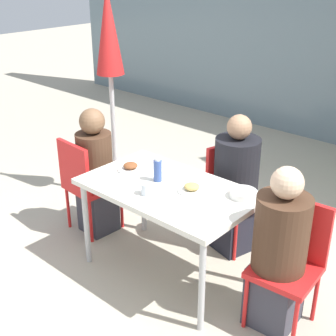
{
  "coord_description": "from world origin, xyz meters",
  "views": [
    {
      "loc": [
        2.0,
        -2.25,
        2.26
      ],
      "look_at": [
        0.0,
        0.0,
        0.89
      ],
      "focal_mm": 50.0,
      "sensor_mm": 36.0,
      "label": 1
    }
  ],
  "objects_px": {
    "chair_right": "(291,255)",
    "person_far": "(235,189)",
    "person_right": "(279,254)",
    "bottle": "(158,170)",
    "closed_umbrella": "(110,53)",
    "chair_left": "(85,180)",
    "drinking_cup": "(147,189)",
    "chair_far": "(233,188)",
    "salad_bowl": "(243,194)",
    "person_left": "(96,174)"
  },
  "relations": [
    {
      "from": "person_far",
      "to": "bottle",
      "type": "xyz_separation_m",
      "value": [
        -0.29,
        -0.61,
        0.28
      ]
    },
    {
      "from": "person_right",
      "to": "bottle",
      "type": "height_order",
      "value": "person_right"
    },
    {
      "from": "chair_left",
      "to": "drinking_cup",
      "type": "distance_m",
      "value": 0.96
    },
    {
      "from": "closed_umbrella",
      "to": "bottle",
      "type": "relative_size",
      "value": 11.36
    },
    {
      "from": "drinking_cup",
      "to": "closed_umbrella",
      "type": "bearing_deg",
      "value": 147.0
    },
    {
      "from": "bottle",
      "to": "chair_far",
      "type": "bearing_deg",
      "value": 71.42
    },
    {
      "from": "closed_umbrella",
      "to": "salad_bowl",
      "type": "height_order",
      "value": "closed_umbrella"
    },
    {
      "from": "chair_right",
      "to": "person_far",
      "type": "relative_size",
      "value": 0.74
    },
    {
      "from": "person_left",
      "to": "person_far",
      "type": "relative_size",
      "value": 0.97
    },
    {
      "from": "person_left",
      "to": "person_right",
      "type": "xyz_separation_m",
      "value": [
        1.76,
        0.01,
        -0.01
      ]
    },
    {
      "from": "chair_left",
      "to": "bottle",
      "type": "distance_m",
      "value": 0.88
    },
    {
      "from": "person_left",
      "to": "salad_bowl",
      "type": "bearing_deg",
      "value": 10.9
    },
    {
      "from": "person_right",
      "to": "salad_bowl",
      "type": "distance_m",
      "value": 0.49
    },
    {
      "from": "chair_left",
      "to": "person_far",
      "type": "height_order",
      "value": "person_far"
    },
    {
      "from": "chair_far",
      "to": "chair_left",
      "type": "bearing_deg",
      "value": -40.45
    },
    {
      "from": "person_far",
      "to": "drinking_cup",
      "type": "distance_m",
      "value": 0.87
    },
    {
      "from": "closed_umbrella",
      "to": "bottle",
      "type": "bearing_deg",
      "value": -27.23
    },
    {
      "from": "person_far",
      "to": "person_right",
      "type": "bearing_deg",
      "value": 66.51
    },
    {
      "from": "person_far",
      "to": "salad_bowl",
      "type": "relative_size",
      "value": 6.25
    },
    {
      "from": "chair_far",
      "to": "chair_right",
      "type": "bearing_deg",
      "value": 71.08
    },
    {
      "from": "chair_far",
      "to": "drinking_cup",
      "type": "distance_m",
      "value": 0.94
    },
    {
      "from": "chair_right",
      "to": "person_far",
      "type": "height_order",
      "value": "person_far"
    },
    {
      "from": "closed_umbrella",
      "to": "person_far",
      "type": "bearing_deg",
      "value": 1.26
    },
    {
      "from": "chair_far",
      "to": "closed_umbrella",
      "type": "xyz_separation_m",
      "value": [
        -1.34,
        -0.1,
        0.95
      ]
    },
    {
      "from": "chair_right",
      "to": "chair_far",
      "type": "bearing_deg",
      "value": -38.05
    },
    {
      "from": "chair_right",
      "to": "person_left",
      "type": "bearing_deg",
      "value": -1.35
    },
    {
      "from": "person_left",
      "to": "bottle",
      "type": "distance_m",
      "value": 0.81
    },
    {
      "from": "person_left",
      "to": "bottle",
      "type": "height_order",
      "value": "person_left"
    },
    {
      "from": "salad_bowl",
      "to": "chair_far",
      "type": "bearing_deg",
      "value": 129.53
    },
    {
      "from": "chair_right",
      "to": "drinking_cup",
      "type": "bearing_deg",
      "value": 14.76
    },
    {
      "from": "person_right",
      "to": "person_far",
      "type": "bearing_deg",
      "value": -42.62
    },
    {
      "from": "chair_far",
      "to": "person_far",
      "type": "relative_size",
      "value": 0.74
    },
    {
      "from": "chair_right",
      "to": "person_far",
      "type": "xyz_separation_m",
      "value": [
        -0.76,
        0.48,
        0.04
      ]
    },
    {
      "from": "chair_right",
      "to": "bottle",
      "type": "height_order",
      "value": "bottle"
    },
    {
      "from": "person_left",
      "to": "chair_right",
      "type": "xyz_separation_m",
      "value": [
        1.81,
        0.09,
        -0.04
      ]
    },
    {
      "from": "chair_far",
      "to": "closed_umbrella",
      "type": "bearing_deg",
      "value": -70.96
    },
    {
      "from": "chair_far",
      "to": "salad_bowl",
      "type": "distance_m",
      "value": 0.66
    },
    {
      "from": "chair_left",
      "to": "person_left",
      "type": "bearing_deg",
      "value": 58.08
    },
    {
      "from": "person_right",
      "to": "person_left",
      "type": "bearing_deg",
      "value": -4.0
    },
    {
      "from": "bottle",
      "to": "drinking_cup",
      "type": "bearing_deg",
      "value": -66.89
    },
    {
      "from": "chair_right",
      "to": "person_right",
      "type": "height_order",
      "value": "person_right"
    },
    {
      "from": "chair_left",
      "to": "drinking_cup",
      "type": "xyz_separation_m",
      "value": [
        0.9,
        -0.16,
        0.28
      ]
    },
    {
      "from": "chair_left",
      "to": "person_right",
      "type": "distance_m",
      "value": 1.82
    },
    {
      "from": "closed_umbrella",
      "to": "chair_far",
      "type": "bearing_deg",
      "value": 4.24
    },
    {
      "from": "person_far",
      "to": "salad_bowl",
      "type": "bearing_deg",
      "value": 53.63
    },
    {
      "from": "chair_right",
      "to": "chair_left",
      "type": "bearing_deg",
      "value": 0.91
    },
    {
      "from": "bottle",
      "to": "person_right",
      "type": "bearing_deg",
      "value": 2.34
    },
    {
      "from": "person_far",
      "to": "bottle",
      "type": "distance_m",
      "value": 0.73
    },
    {
      "from": "closed_umbrella",
      "to": "drinking_cup",
      "type": "relative_size",
      "value": 24.55
    },
    {
      "from": "chair_left",
      "to": "person_far",
      "type": "bearing_deg",
      "value": 34.23
    }
  ]
}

